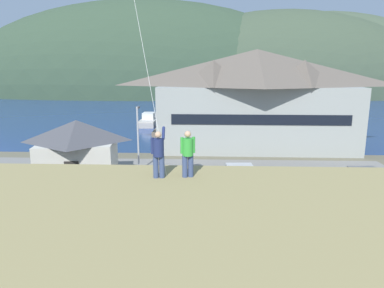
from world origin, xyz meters
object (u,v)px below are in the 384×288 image
(wharf_dock, at_px, (169,126))
(person_companion, at_px, (188,152))
(person_kite_flyer, at_px, (158,153))
(parked_car_mid_row_far, at_px, (100,195))
(storage_shed_waterside, at_px, (208,124))
(moored_boat_outer_mooring, at_px, (190,125))
(storage_shed_near_lot, at_px, (78,150))
(parked_car_front_row_end, at_px, (363,179))
(parked_car_front_row_silver, at_px, (198,197))
(parking_light_pole, at_px, (138,134))
(parked_car_back_row_left, at_px, (238,175))
(parked_car_lone_by_shed, at_px, (4,204))
(harbor_lodge, at_px, (256,97))
(moored_boat_wharfside, at_px, (149,121))

(wharf_dock, bearing_deg, person_companion, -82.99)
(person_kite_flyer, bearing_deg, wharf_dock, 95.60)
(wharf_dock, xyz_separation_m, parked_car_mid_row_far, (-1.24, -33.25, 0.71))
(storage_shed_waterside, relative_size, moored_boat_outer_mooring, 0.96)
(storage_shed_near_lot, bearing_deg, person_kite_flyer, -60.42)
(moored_boat_outer_mooring, xyz_separation_m, person_kite_flyer, (0.69, -41.84, 5.80))
(parked_car_front_row_end, bearing_deg, parked_car_front_row_silver, -160.79)
(storage_shed_near_lot, relative_size, person_companion, 4.17)
(wharf_dock, bearing_deg, parked_car_front_row_silver, -80.70)
(parking_light_pole, bearing_deg, parked_car_mid_row_far, -96.26)
(wharf_dock, distance_m, parked_car_front_row_end, 34.31)
(moored_boat_outer_mooring, xyz_separation_m, parked_car_front_row_end, (14.67, -27.64, 0.34))
(wharf_dock, relative_size, parked_car_front_row_silver, 3.67)
(storage_shed_waterside, bearing_deg, parking_light_pole, -115.89)
(storage_shed_near_lot, height_order, parked_car_front_row_silver, storage_shed_near_lot)
(parked_car_front_row_end, height_order, person_companion, person_companion)
(wharf_dock, relative_size, parked_car_back_row_left, 3.68)
(parked_car_back_row_left, height_order, parking_light_pole, parking_light_pole)
(parked_car_front_row_silver, bearing_deg, storage_shed_near_lot, 148.92)
(parked_car_back_row_left, relative_size, parked_car_lone_by_shed, 1.01)
(moored_boat_outer_mooring, bearing_deg, harbor_lodge, -55.81)
(storage_shed_waterside, bearing_deg, parked_car_front_row_silver, -91.98)
(person_companion, bearing_deg, harbor_lodge, 77.44)
(storage_shed_near_lot, height_order, parked_car_lone_by_shed, storage_shed_near_lot)
(person_kite_flyer, bearing_deg, parked_car_front_row_silver, 82.75)
(moored_boat_outer_mooring, xyz_separation_m, parked_car_lone_by_shed, (-10.40, -33.78, 0.34))
(storage_shed_near_lot, bearing_deg, person_companion, -57.39)
(moored_boat_outer_mooring, bearing_deg, parked_car_mid_row_far, -98.56)
(parked_car_mid_row_far, height_order, parked_car_front_row_silver, same)
(storage_shed_waterside, distance_m, parked_car_mid_row_far, 23.65)
(harbor_lodge, height_order, wharf_dock, harbor_lodge)
(parking_light_pole, bearing_deg, parked_car_back_row_left, -25.14)
(moored_boat_outer_mooring, distance_m, parking_light_pole, 23.38)
(person_companion, bearing_deg, moored_boat_outer_mooring, 92.40)
(moored_boat_outer_mooring, height_order, parked_car_front_row_silver, moored_boat_outer_mooring)
(moored_boat_wharfside, relative_size, parking_light_pole, 1.41)
(parked_car_back_row_left, bearing_deg, storage_shed_waterside, 97.64)
(storage_shed_near_lot, height_order, parked_car_front_row_end, storage_shed_near_lot)
(harbor_lodge, relative_size, parking_light_pole, 3.99)
(storage_shed_near_lot, height_order, parking_light_pole, parking_light_pole)
(person_kite_flyer, relative_size, person_companion, 1.07)
(parked_car_back_row_left, height_order, person_kite_flyer, person_kite_flyer)
(parked_car_lone_by_shed, xyz_separation_m, parking_light_pole, (6.59, 10.90, 2.57))
(wharf_dock, xyz_separation_m, parked_car_front_row_silver, (5.49, -33.50, 0.71))
(parked_car_mid_row_far, height_order, person_companion, person_companion)
(moored_boat_wharfside, xyz_separation_m, parked_car_front_row_silver, (9.21, -37.10, 0.34))
(storage_shed_near_lot, bearing_deg, moored_boat_wharfside, 87.97)
(wharf_dock, distance_m, person_companion, 43.88)
(storage_shed_waterside, xyz_separation_m, moored_boat_outer_mooring, (-2.71, 9.44, -1.70))
(parked_car_lone_by_shed, distance_m, person_companion, 15.49)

